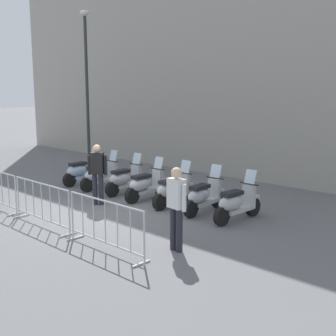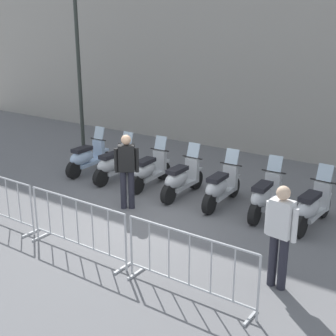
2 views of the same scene
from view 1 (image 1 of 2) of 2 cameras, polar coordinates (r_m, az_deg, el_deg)
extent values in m
plane|color=slate|center=(11.99, -8.91, -5.64)|extent=(120.00, 120.00, 0.00)
cube|color=#9E998E|center=(17.33, 11.52, 18.21)|extent=(28.04, 6.55, 11.43)
cylinder|color=black|center=(15.84, -9.08, -0.86)|extent=(0.19, 0.49, 0.48)
cylinder|color=black|center=(15.10, -12.71, -1.53)|extent=(0.19, 0.49, 0.48)
cube|color=#A8C1E0|center=(15.46, -10.86, -1.04)|extent=(0.38, 0.89, 0.10)
ellipsoid|color=#A8C1E0|center=(15.25, -11.71, -0.31)|extent=(0.45, 0.88, 0.40)
cube|color=black|center=(15.23, -11.65, 0.52)|extent=(0.35, 0.63, 0.10)
cube|color=#A8C1E0|center=(15.67, -9.64, 0.16)|extent=(0.35, 0.18, 0.60)
cylinder|color=black|center=(15.62, -9.68, 1.35)|extent=(0.56, 0.10, 0.04)
cube|color=silver|center=(15.62, -9.55, 2.02)|extent=(0.33, 0.18, 0.35)
cube|color=#A8C1E0|center=(15.79, -9.11, 0.10)|extent=(0.24, 0.34, 0.06)
cylinder|color=black|center=(15.00, -6.64, -1.42)|extent=(0.21, 0.50, 0.48)
cylinder|color=black|center=(14.25, -10.48, -2.14)|extent=(0.21, 0.50, 0.48)
cube|color=#B7BABC|center=(14.61, -8.51, -1.62)|extent=(0.41, 0.90, 0.10)
ellipsoid|color=#B7BABC|center=(14.40, -9.41, -0.85)|extent=(0.49, 0.89, 0.40)
cube|color=black|center=(14.37, -9.34, 0.03)|extent=(0.37, 0.64, 0.10)
cube|color=#B7BABC|center=(14.82, -7.22, -0.35)|extent=(0.36, 0.19, 0.60)
cylinder|color=black|center=(14.76, -7.25, 0.91)|extent=(0.56, 0.12, 0.04)
cube|color=silver|center=(14.77, -7.11, 1.62)|extent=(0.34, 0.19, 0.35)
cube|color=#B7BABC|center=(14.94, -6.66, -0.41)|extent=(0.25, 0.35, 0.06)
cylinder|color=black|center=(14.33, -3.64, -1.92)|extent=(0.18, 0.49, 0.48)
cylinder|color=black|center=(13.48, -7.28, -2.76)|extent=(0.18, 0.49, 0.48)
cube|color=#B7BABC|center=(13.89, -5.40, -2.17)|extent=(0.36, 0.89, 0.10)
ellipsoid|color=#B7BABC|center=(13.65, -6.25, -1.38)|extent=(0.44, 0.87, 0.40)
cube|color=black|center=(13.63, -6.18, -0.45)|extent=(0.33, 0.62, 0.10)
cube|color=#B7BABC|center=(14.13, -4.17, -0.82)|extent=(0.35, 0.17, 0.60)
cylinder|color=black|center=(14.08, -4.19, 0.50)|extent=(0.56, 0.09, 0.04)
cube|color=silver|center=(14.08, -4.06, 1.25)|extent=(0.33, 0.17, 0.35)
cube|color=#B7BABC|center=(14.27, -3.65, -0.86)|extent=(0.23, 0.34, 0.06)
cylinder|color=black|center=(13.50, -0.81, -2.66)|extent=(0.21, 0.49, 0.48)
cylinder|color=black|center=(12.65, -4.69, -3.58)|extent=(0.21, 0.49, 0.48)
cube|color=#B7BABC|center=(13.06, -2.69, -2.94)|extent=(0.40, 0.90, 0.10)
ellipsoid|color=#B7BABC|center=(12.82, -3.59, -2.10)|extent=(0.47, 0.88, 0.40)
cube|color=black|center=(12.79, -3.50, -1.11)|extent=(0.36, 0.63, 0.10)
cube|color=#B7BABC|center=(13.30, -1.36, -1.49)|extent=(0.36, 0.19, 0.60)
cylinder|color=black|center=(13.24, -1.37, -0.09)|extent=(0.56, 0.11, 0.04)
cube|color=silver|center=(13.24, -1.22, 0.70)|extent=(0.34, 0.18, 0.35)
cube|color=#B7BABC|center=(13.44, -0.81, -1.54)|extent=(0.24, 0.35, 0.06)
cylinder|color=black|center=(12.85, 2.67, -3.34)|extent=(0.19, 0.49, 0.48)
cylinder|color=black|center=(11.93, -1.06, -4.40)|extent=(0.19, 0.49, 0.48)
cube|color=#B7BABC|center=(12.37, 0.87, -3.67)|extent=(0.38, 0.89, 0.10)
ellipsoid|color=#B7BABC|center=(12.11, 0.02, -2.81)|extent=(0.45, 0.88, 0.40)
cube|color=black|center=(12.08, 0.12, -1.77)|extent=(0.35, 0.63, 0.10)
cube|color=#B7BABC|center=(12.63, 2.15, -2.12)|extent=(0.35, 0.18, 0.60)
cylinder|color=black|center=(12.57, 2.16, -0.65)|extent=(0.56, 0.10, 0.04)
cube|color=silver|center=(12.57, 2.31, 0.18)|extent=(0.33, 0.17, 0.35)
cube|color=#B7BABC|center=(12.79, 2.68, -2.16)|extent=(0.23, 0.34, 0.06)
cylinder|color=black|center=(12.25, 6.54, -4.07)|extent=(0.19, 0.49, 0.48)
cylinder|color=black|center=(11.27, 3.01, -5.29)|extent=(0.19, 0.49, 0.48)
cube|color=#B7BABC|center=(11.74, 4.85, -4.47)|extent=(0.36, 0.89, 0.10)
ellipsoid|color=#B7BABC|center=(11.46, 4.06, -3.58)|extent=(0.44, 0.87, 0.40)
cube|color=black|center=(11.44, 4.17, -2.49)|extent=(0.34, 0.62, 0.10)
cube|color=#B7BABC|center=(12.02, 6.07, -2.81)|extent=(0.35, 0.17, 0.60)
cylinder|color=black|center=(11.95, 6.10, -1.27)|extent=(0.56, 0.09, 0.04)
cube|color=silver|center=(11.96, 6.25, -0.39)|extent=(0.33, 0.17, 0.35)
cube|color=#B7BABC|center=(12.18, 6.56, -2.84)|extent=(0.23, 0.34, 0.06)
cylinder|color=black|center=(11.62, 10.98, -4.99)|extent=(0.24, 0.50, 0.48)
cylinder|color=black|center=(10.68, 7.02, -6.24)|extent=(0.24, 0.50, 0.48)
cube|color=#B7BABC|center=(11.13, 9.09, -5.39)|extent=(0.46, 0.91, 0.10)
ellipsoid|color=#B7BABC|center=(10.86, 8.22, -4.46)|extent=(0.53, 0.90, 0.40)
cube|color=black|center=(10.83, 8.35, -3.30)|extent=(0.40, 0.65, 0.10)
cube|color=#B7BABC|center=(11.40, 10.48, -3.66)|extent=(0.36, 0.21, 0.60)
cylinder|color=black|center=(11.32, 10.53, -2.04)|extent=(0.55, 0.15, 0.04)
cube|color=silver|center=(11.33, 10.71, -1.11)|extent=(0.34, 0.20, 0.35)
cube|color=#B7BABC|center=(11.55, 11.03, -3.69)|extent=(0.26, 0.36, 0.06)
cube|color=#B2B5B7|center=(12.21, -19.27, -5.71)|extent=(0.11, 0.44, 0.04)
cylinder|color=#B2B5B7|center=(12.01, -19.21, -3.48)|extent=(0.04, 0.04, 1.05)
cylinder|color=#B2B5B7|center=(12.66, -20.84, -2.48)|extent=(0.02, 0.02, 0.87)
cylinder|color=#B2B5B7|center=(12.32, -20.06, -2.76)|extent=(0.02, 0.02, 0.87)
cube|color=#B2B5B7|center=(11.95, -18.59, -6.01)|extent=(0.11, 0.44, 0.04)
cube|color=#B2B5B7|center=(10.21, -12.91, -8.49)|extent=(0.11, 0.44, 0.04)
cylinder|color=#B2B5B7|center=(11.91, -18.94, -3.58)|extent=(0.04, 0.04, 1.05)
cylinder|color=#B2B5B7|center=(9.99, -12.73, -5.87)|extent=(0.04, 0.04, 1.05)
cylinder|color=#B2B5B7|center=(10.81, -16.25, -1.94)|extent=(2.27, 0.38, 0.04)
cylinder|color=#B2B5B7|center=(11.02, -16.02, -6.37)|extent=(2.27, 0.38, 0.04)
cylinder|color=#B2B5B7|center=(11.56, -18.07, -3.48)|extent=(0.02, 0.02, 0.87)
cylinder|color=#B2B5B7|center=(11.23, -17.13, -3.82)|extent=(0.02, 0.02, 0.87)
cylinder|color=#B2B5B7|center=(10.91, -16.14, -4.18)|extent=(0.02, 0.02, 0.87)
cylinder|color=#B2B5B7|center=(10.59, -15.08, -4.55)|extent=(0.02, 0.02, 0.87)
cylinder|color=#B2B5B7|center=(10.27, -13.95, -4.95)|extent=(0.02, 0.02, 0.87)
cube|color=#B2B5B7|center=(9.97, -11.93, -8.91)|extent=(0.11, 0.44, 0.04)
cube|color=#B2B5B7|center=(8.43, -3.51, -12.35)|extent=(0.11, 0.44, 0.04)
cylinder|color=#B2B5B7|center=(9.89, -12.34, -6.02)|extent=(0.04, 0.04, 1.05)
cylinder|color=#B2B5B7|center=(8.18, -3.11, -9.26)|extent=(0.04, 0.04, 1.05)
cylinder|color=#B2B5B7|center=(8.86, -8.26, -4.27)|extent=(2.27, 0.38, 0.04)
cylinder|color=#B2B5B7|center=(9.12, -8.12, -9.57)|extent=(2.27, 0.38, 0.04)
cylinder|color=#B2B5B7|center=(9.57, -11.06, -5.97)|extent=(0.02, 0.02, 0.87)
cylinder|color=#B2B5B7|center=(9.27, -9.67, -6.45)|extent=(0.02, 0.02, 0.87)
cylinder|color=#B2B5B7|center=(8.98, -8.19, -6.96)|extent=(0.02, 0.02, 0.87)
cylinder|color=#B2B5B7|center=(8.70, -6.61, -7.50)|extent=(0.02, 0.02, 0.87)
cylinder|color=#B2B5B7|center=(8.42, -4.92, -8.06)|extent=(0.02, 0.02, 0.87)
cylinder|color=#2D332D|center=(17.49, -10.47, 9.18)|extent=(0.12, 0.12, 5.96)
ellipsoid|color=silver|center=(17.71, -10.82, 19.25)|extent=(0.36, 0.36, 0.20)
cylinder|color=#23232D|center=(8.90, 1.46, -8.12)|extent=(0.14, 0.14, 0.90)
cylinder|color=#23232D|center=(9.03, 0.71, -7.84)|extent=(0.14, 0.14, 0.90)
cube|color=silver|center=(8.76, 1.10, -3.32)|extent=(0.41, 0.31, 0.60)
sphere|color=beige|center=(8.68, 1.11, -0.62)|extent=(0.22, 0.22, 0.22)
cylinder|color=silver|center=(8.61, 2.09, -3.92)|extent=(0.09, 0.09, 0.55)
cylinder|color=silver|center=(8.95, 0.15, -3.36)|extent=(0.09, 0.09, 0.55)
cylinder|color=#23232D|center=(12.62, -9.51, -2.74)|extent=(0.14, 0.14, 0.90)
cylinder|color=#23232D|center=(12.57, -8.72, -2.77)|extent=(0.14, 0.14, 0.90)
cube|color=black|center=(12.45, -9.21, 0.61)|extent=(0.42, 0.36, 0.60)
sphere|color=tan|center=(12.39, -9.27, 2.53)|extent=(0.22, 0.22, 0.22)
cylinder|color=black|center=(12.53, -10.22, 0.41)|extent=(0.09, 0.09, 0.55)
cylinder|color=black|center=(12.40, -8.18, 0.37)|extent=(0.09, 0.09, 0.55)
camera|label=2|loc=(3.59, -47.75, 20.19)|focal=48.47mm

